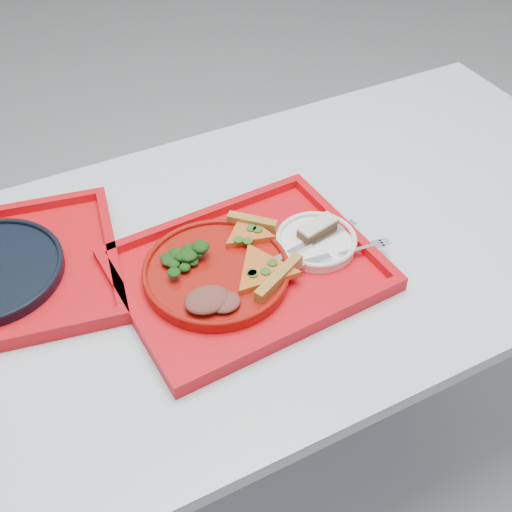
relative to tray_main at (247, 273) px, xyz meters
name	(u,v)px	position (x,y,z in m)	size (l,w,h in m)	color
ground	(264,445)	(0.07, 0.06, -0.76)	(10.00, 10.00, 0.00)	#92939A
table	(266,272)	(0.07, 0.06, -0.08)	(1.60, 0.80, 0.75)	#B4BDCA
tray_main	(247,273)	(0.00, 0.00, 0.00)	(0.45, 0.35, 0.01)	red
dinner_plate	(216,273)	(-0.06, 0.01, 0.02)	(0.26, 0.26, 0.02)	#941009
side_plate	(316,243)	(0.14, 0.00, 0.01)	(0.15, 0.15, 0.01)	white
pizza_slice_a	(263,269)	(0.01, -0.03, 0.03)	(0.14, 0.12, 0.02)	orange
pizza_slice_b	(248,231)	(0.04, 0.07, 0.03)	(0.11, 0.09, 0.02)	orange
salad_heap	(186,256)	(-0.09, 0.05, 0.04)	(0.08, 0.07, 0.04)	black
meat_portion	(207,300)	(-0.10, -0.06, 0.04)	(0.08, 0.06, 0.02)	brown
dessert_bar	(317,228)	(0.16, 0.02, 0.03)	(0.08, 0.05, 0.02)	#472717
knife	(316,240)	(0.14, 0.00, 0.02)	(0.18, 0.02, 0.01)	silver
fork	(338,254)	(0.16, -0.05, 0.02)	(0.18, 0.02, 0.01)	silver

